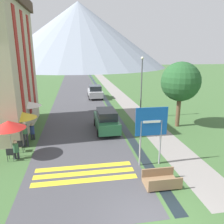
{
  "coord_description": "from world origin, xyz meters",
  "views": [
    {
      "loc": [
        -2.76,
        -6.7,
        6.41
      ],
      "look_at": [
        0.01,
        10.0,
        1.7
      ],
      "focal_mm": 35.0,
      "sensor_mm": 36.0,
      "label": 1
    }
  ],
  "objects_px": {
    "cafe_umbrella_rear_white": "(28,104)",
    "person_standing_terrace": "(25,132)",
    "cafe_chair_nearest": "(10,153)",
    "tree_by_path": "(181,82)",
    "streetlamp": "(141,83)",
    "parked_car_far": "(95,92)",
    "cafe_chair_near_right": "(20,145)",
    "cafe_chair_far_left": "(23,131)",
    "cafe_umbrella_front_red": "(8,125)",
    "cafe_umbrella_middle_yellow": "(21,115)",
    "road_sign": "(151,127)",
    "parked_car_near": "(106,120)",
    "person_seated_far": "(16,149)",
    "footbridge": "(161,181)",
    "person_seated_near": "(32,131)"
  },
  "relations": [
    {
      "from": "footbridge",
      "to": "person_seated_far",
      "type": "height_order",
      "value": "person_seated_far"
    },
    {
      "from": "parked_car_far",
      "to": "cafe_umbrella_middle_yellow",
      "type": "distance_m",
      "value": 16.03
    },
    {
      "from": "cafe_chair_far_left",
      "to": "cafe_umbrella_middle_yellow",
      "type": "distance_m",
      "value": 1.69
    },
    {
      "from": "streetlamp",
      "to": "footbridge",
      "type": "bearing_deg",
      "value": -101.37
    },
    {
      "from": "parked_car_near",
      "to": "cafe_chair_near_right",
      "type": "relative_size",
      "value": 5.1
    },
    {
      "from": "cafe_umbrella_rear_white",
      "to": "parked_car_near",
      "type": "bearing_deg",
      "value": -10.62
    },
    {
      "from": "cafe_umbrella_rear_white",
      "to": "streetlamp",
      "type": "bearing_deg",
      "value": 10.3
    },
    {
      "from": "tree_by_path",
      "to": "parked_car_far",
      "type": "bearing_deg",
      "value": 114.75
    },
    {
      "from": "cafe_umbrella_front_red",
      "to": "person_seated_far",
      "type": "relative_size",
      "value": 1.95
    },
    {
      "from": "parked_car_far",
      "to": "tree_by_path",
      "type": "distance_m",
      "value": 14.88
    },
    {
      "from": "parked_car_near",
      "to": "cafe_umbrella_middle_yellow",
      "type": "bearing_deg",
      "value": -168.67
    },
    {
      "from": "road_sign",
      "to": "footbridge",
      "type": "bearing_deg",
      "value": -92.67
    },
    {
      "from": "cafe_chair_near_right",
      "to": "person_standing_terrace",
      "type": "relative_size",
      "value": 0.47
    },
    {
      "from": "person_seated_far",
      "to": "person_seated_near",
      "type": "relative_size",
      "value": 0.96
    },
    {
      "from": "cafe_chair_far_left",
      "to": "person_seated_near",
      "type": "xyz_separation_m",
      "value": [
        0.78,
        -0.51,
        0.2
      ]
    },
    {
      "from": "cafe_chair_nearest",
      "to": "streetlamp",
      "type": "relative_size",
      "value": 0.14
    },
    {
      "from": "cafe_umbrella_front_red",
      "to": "parked_car_far",
      "type": "bearing_deg",
      "value": 68.48
    },
    {
      "from": "parked_car_near",
      "to": "person_standing_terrace",
      "type": "height_order",
      "value": "parked_car_near"
    },
    {
      "from": "parked_car_far",
      "to": "cafe_chair_nearest",
      "type": "xyz_separation_m",
      "value": [
        -6.7,
        -17.63,
        -0.4
      ]
    },
    {
      "from": "person_standing_terrace",
      "to": "tree_by_path",
      "type": "relative_size",
      "value": 0.32
    },
    {
      "from": "person_standing_terrace",
      "to": "streetlamp",
      "type": "height_order",
      "value": "streetlamp"
    },
    {
      "from": "cafe_chair_nearest",
      "to": "streetlamp",
      "type": "xyz_separation_m",
      "value": [
        10.28,
        7.36,
        2.96
      ]
    },
    {
      "from": "cafe_chair_nearest",
      "to": "person_seated_far",
      "type": "relative_size",
      "value": 0.69
    },
    {
      "from": "cafe_umbrella_middle_yellow",
      "to": "streetlamp",
      "type": "distance_m",
      "value": 11.14
    },
    {
      "from": "cafe_chair_near_right",
      "to": "cafe_chair_far_left",
      "type": "relative_size",
      "value": 1.0
    },
    {
      "from": "person_seated_far",
      "to": "person_standing_terrace",
      "type": "distance_m",
      "value": 1.85
    },
    {
      "from": "cafe_chair_nearest",
      "to": "tree_by_path",
      "type": "xyz_separation_m",
      "value": [
        12.79,
        4.4,
        3.42
      ]
    },
    {
      "from": "cafe_chair_near_right",
      "to": "person_standing_terrace",
      "type": "distance_m",
      "value": 1.05
    },
    {
      "from": "road_sign",
      "to": "cafe_chair_nearest",
      "type": "bearing_deg",
      "value": 167.65
    },
    {
      "from": "cafe_umbrella_rear_white",
      "to": "streetlamp",
      "type": "height_order",
      "value": "streetlamp"
    },
    {
      "from": "streetlamp",
      "to": "parked_car_far",
      "type": "bearing_deg",
      "value": 109.23
    },
    {
      "from": "parked_car_near",
      "to": "cafe_umbrella_middle_yellow",
      "type": "distance_m",
      "value": 6.55
    },
    {
      "from": "parked_car_near",
      "to": "person_seated_far",
      "type": "xyz_separation_m",
      "value": [
        -6.16,
        -4.09,
        -0.23
      ]
    },
    {
      "from": "road_sign",
      "to": "tree_by_path",
      "type": "relative_size",
      "value": 0.62
    },
    {
      "from": "cafe_chair_far_left",
      "to": "person_standing_terrace",
      "type": "relative_size",
      "value": 0.47
    },
    {
      "from": "cafe_chair_far_left",
      "to": "person_standing_terrace",
      "type": "height_order",
      "value": "person_standing_terrace"
    },
    {
      "from": "person_standing_terrace",
      "to": "streetlamp",
      "type": "bearing_deg",
      "value": 28.52
    },
    {
      "from": "cafe_umbrella_rear_white",
      "to": "cafe_umbrella_middle_yellow",
      "type": "bearing_deg",
      "value": -90.44
    },
    {
      "from": "road_sign",
      "to": "cafe_umbrella_rear_white",
      "type": "relative_size",
      "value": 1.4
    },
    {
      "from": "cafe_chair_nearest",
      "to": "streetlamp",
      "type": "distance_m",
      "value": 12.98
    },
    {
      "from": "cafe_umbrella_rear_white",
      "to": "person_standing_terrace",
      "type": "relative_size",
      "value": 1.36
    },
    {
      "from": "parked_car_far",
      "to": "person_seated_near",
      "type": "relative_size",
      "value": 3.08
    },
    {
      "from": "footbridge",
      "to": "parked_car_near",
      "type": "bearing_deg",
      "value": 101.09
    },
    {
      "from": "footbridge",
      "to": "cafe_umbrella_rear_white",
      "type": "xyz_separation_m",
      "value": [
        -7.91,
        9.35,
        2.04
      ]
    },
    {
      "from": "cafe_umbrella_front_red",
      "to": "tree_by_path",
      "type": "distance_m",
      "value": 13.54
    },
    {
      "from": "person_standing_terrace",
      "to": "road_sign",
      "type": "bearing_deg",
      "value": -26.52
    },
    {
      "from": "person_seated_near",
      "to": "parked_car_near",
      "type": "bearing_deg",
      "value": 10.32
    },
    {
      "from": "cafe_chair_far_left",
      "to": "cafe_chair_near_right",
      "type": "bearing_deg",
      "value": -72.35
    },
    {
      "from": "person_standing_terrace",
      "to": "parked_car_far",
      "type": "bearing_deg",
      "value": 68.29
    },
    {
      "from": "footbridge",
      "to": "cafe_umbrella_rear_white",
      "type": "bearing_deg",
      "value": 130.23
    }
  ]
}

